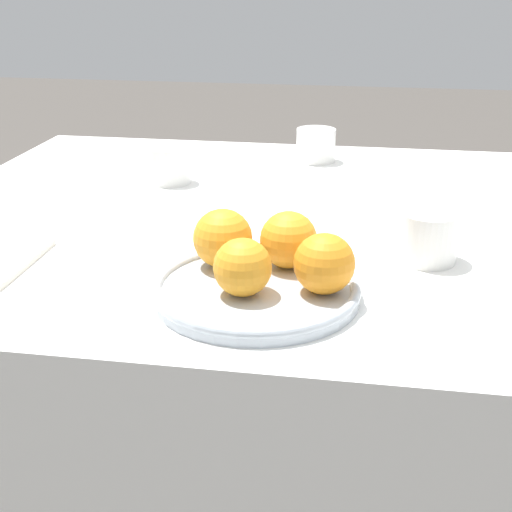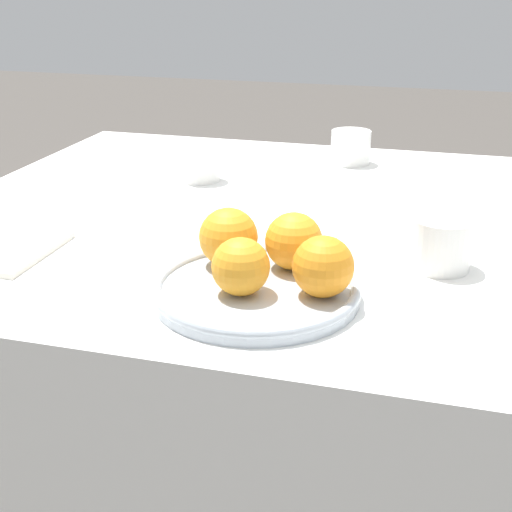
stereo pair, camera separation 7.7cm
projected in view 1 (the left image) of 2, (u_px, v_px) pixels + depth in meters
table at (380, 431)px, 1.17m from camera, size 1.44×0.89×0.74m
fruit_platter at (256, 289)px, 0.79m from camera, size 0.23×0.23×0.02m
orange_0 at (243, 267)px, 0.76m from camera, size 0.06×0.06×0.06m
orange_1 at (324, 264)px, 0.76m from camera, size 0.07×0.07×0.07m
orange_2 at (223, 238)px, 0.83m from camera, size 0.07×0.07×0.07m
orange_3 at (288, 240)px, 0.83m from camera, size 0.07×0.07×0.07m
cup_0 at (428, 237)px, 0.88m from camera, size 0.07×0.07×0.06m
cup_1 at (170, 165)px, 1.20m from camera, size 0.07×0.07×0.06m
cup_2 at (316, 145)px, 1.33m from camera, size 0.07×0.07×0.06m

